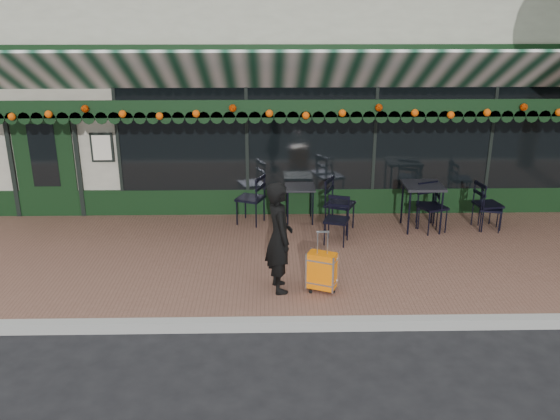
{
  "coord_description": "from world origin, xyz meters",
  "views": [
    {
      "loc": [
        -0.61,
        -6.89,
        4.1
      ],
      "look_at": [
        -0.43,
        1.6,
        1.07
      ],
      "focal_mm": 38.0,
      "sensor_mm": 36.0,
      "label": 1
    }
  ],
  "objects_px": {
    "cafe_table_b": "(300,190)",
    "chair_a_front": "(432,208)",
    "chair_a_extra": "(488,205)",
    "chair_b_front": "(336,221)",
    "suitcase": "(322,271)",
    "cafe_table_a": "(423,189)",
    "chair_b_right": "(340,205)",
    "chair_a_right": "(490,209)",
    "woman": "(279,237)",
    "chair_b_left": "(250,199)",
    "chair_a_left": "(428,206)"
  },
  "relations": [
    {
      "from": "chair_a_extra",
      "to": "chair_b_left",
      "type": "distance_m",
      "value": 4.32
    },
    {
      "from": "chair_a_right",
      "to": "chair_a_front",
      "type": "distance_m",
      "value": 1.07
    },
    {
      "from": "woman",
      "to": "chair_b_left",
      "type": "height_order",
      "value": "woman"
    },
    {
      "from": "chair_b_left",
      "to": "chair_a_left",
      "type": "bearing_deg",
      "value": 107.66
    },
    {
      "from": "suitcase",
      "to": "chair_a_front",
      "type": "distance_m",
      "value": 3.17
    },
    {
      "from": "cafe_table_a",
      "to": "chair_a_extra",
      "type": "xyz_separation_m",
      "value": [
        1.21,
        0.0,
        -0.32
      ]
    },
    {
      "from": "cafe_table_b",
      "to": "chair_b_left",
      "type": "height_order",
      "value": "chair_b_left"
    },
    {
      "from": "cafe_table_a",
      "to": "chair_a_left",
      "type": "relative_size",
      "value": 1.07
    },
    {
      "from": "cafe_table_b",
      "to": "chair_b_right",
      "type": "xyz_separation_m",
      "value": [
        0.69,
        -0.51,
        -0.12
      ]
    },
    {
      "from": "woman",
      "to": "chair_b_left",
      "type": "xyz_separation_m",
      "value": [
        -0.48,
        2.7,
        -0.33
      ]
    },
    {
      "from": "chair_b_right",
      "to": "chair_a_right",
      "type": "bearing_deg",
      "value": -65.91
    },
    {
      "from": "suitcase",
      "to": "chair_a_right",
      "type": "bearing_deg",
      "value": 58.79
    },
    {
      "from": "chair_b_front",
      "to": "chair_a_left",
      "type": "bearing_deg",
      "value": 41.57
    },
    {
      "from": "chair_a_front",
      "to": "cafe_table_a",
      "type": "bearing_deg",
      "value": 125.95
    },
    {
      "from": "woman",
      "to": "chair_a_extra",
      "type": "bearing_deg",
      "value": -70.02
    },
    {
      "from": "cafe_table_a",
      "to": "chair_a_front",
      "type": "height_order",
      "value": "chair_a_front"
    },
    {
      "from": "chair_a_front",
      "to": "chair_b_front",
      "type": "bearing_deg",
      "value": 176.11
    },
    {
      "from": "suitcase",
      "to": "chair_a_extra",
      "type": "xyz_separation_m",
      "value": [
        3.22,
        2.41,
        0.14
      ]
    },
    {
      "from": "woman",
      "to": "cafe_table_a",
      "type": "height_order",
      "value": "woman"
    },
    {
      "from": "chair_a_extra",
      "to": "chair_b_front",
      "type": "xyz_separation_m",
      "value": [
        -2.82,
        -0.65,
        -0.04
      ]
    },
    {
      "from": "cafe_table_a",
      "to": "chair_a_extra",
      "type": "bearing_deg",
      "value": 0.17
    },
    {
      "from": "chair_a_right",
      "to": "chair_b_right",
      "type": "relative_size",
      "value": 0.81
    },
    {
      "from": "suitcase",
      "to": "chair_b_left",
      "type": "xyz_separation_m",
      "value": [
        -1.09,
        2.77,
        0.17
      ]
    },
    {
      "from": "woman",
      "to": "chair_a_front",
      "type": "bearing_deg",
      "value": -62.87
    },
    {
      "from": "cafe_table_a",
      "to": "chair_b_right",
      "type": "distance_m",
      "value": 1.51
    },
    {
      "from": "chair_b_left",
      "to": "chair_b_right",
      "type": "relative_size",
      "value": 0.97
    },
    {
      "from": "chair_b_right",
      "to": "chair_b_front",
      "type": "height_order",
      "value": "chair_b_right"
    },
    {
      "from": "chair_b_left",
      "to": "chair_b_front",
      "type": "relative_size",
      "value": 1.16
    },
    {
      "from": "cafe_table_b",
      "to": "chair_a_front",
      "type": "xyz_separation_m",
      "value": [
        2.35,
        -0.57,
        -0.17
      ]
    },
    {
      "from": "chair_b_front",
      "to": "chair_a_extra",
      "type": "bearing_deg",
      "value": 31.13
    },
    {
      "from": "cafe_table_a",
      "to": "chair_b_right",
      "type": "bearing_deg",
      "value": -177.96
    },
    {
      "from": "chair_a_left",
      "to": "chair_b_right",
      "type": "relative_size",
      "value": 0.81
    },
    {
      "from": "woman",
      "to": "chair_a_left",
      "type": "bearing_deg",
      "value": -59.87
    },
    {
      "from": "cafe_table_b",
      "to": "chair_b_right",
      "type": "bearing_deg",
      "value": -36.13
    },
    {
      "from": "chair_a_left",
      "to": "chair_b_left",
      "type": "xyz_separation_m",
      "value": [
        -3.24,
        0.25,
        0.07
      ]
    },
    {
      "from": "woman",
      "to": "chair_b_left",
      "type": "relative_size",
      "value": 1.71
    },
    {
      "from": "cafe_table_a",
      "to": "cafe_table_b",
      "type": "xyz_separation_m",
      "value": [
        -2.18,
        0.45,
        -0.15
      ]
    },
    {
      "from": "chair_a_extra",
      "to": "chair_b_left",
      "type": "height_order",
      "value": "chair_b_left"
    },
    {
      "from": "suitcase",
      "to": "chair_b_left",
      "type": "height_order",
      "value": "chair_b_left"
    },
    {
      "from": "chair_a_front",
      "to": "chair_a_right",
      "type": "bearing_deg",
      "value": -18.36
    },
    {
      "from": "chair_a_left",
      "to": "chair_a_right",
      "type": "bearing_deg",
      "value": 87.48
    },
    {
      "from": "suitcase",
      "to": "chair_a_left",
      "type": "relative_size",
      "value": 1.15
    },
    {
      "from": "woman",
      "to": "suitcase",
      "type": "height_order",
      "value": "woman"
    },
    {
      "from": "cafe_table_b",
      "to": "chair_a_left",
      "type": "xyz_separation_m",
      "value": [
        2.32,
        -0.34,
        -0.22
      ]
    },
    {
      "from": "chair_a_extra",
      "to": "chair_b_front",
      "type": "bearing_deg",
      "value": 92.51
    },
    {
      "from": "chair_a_front",
      "to": "chair_a_extra",
      "type": "distance_m",
      "value": 1.05
    },
    {
      "from": "chair_b_left",
      "to": "woman",
      "type": "bearing_deg",
      "value": 32.11
    },
    {
      "from": "chair_a_right",
      "to": "chair_a_front",
      "type": "bearing_deg",
      "value": 106.9
    },
    {
      "from": "cafe_table_a",
      "to": "woman",
      "type": "bearing_deg",
      "value": -138.18
    },
    {
      "from": "woman",
      "to": "chair_a_right",
      "type": "bearing_deg",
      "value": -71.03
    }
  ]
}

